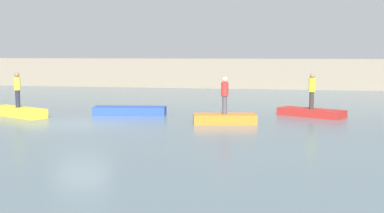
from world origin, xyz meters
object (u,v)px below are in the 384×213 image
person_yellow_shirt (17,88)px  rowboat_blue (130,111)px  rowboat_red (311,113)px  rowboat_orange (225,119)px  person_hiviz_shirt (312,89)px  rowboat_yellow (18,112)px  person_red_shirt (225,93)px

person_yellow_shirt → rowboat_blue: bearing=18.4°
rowboat_blue → person_yellow_shirt: person_yellow_shirt is taller
rowboat_blue → rowboat_red: size_ratio=1.12×
rowboat_orange → rowboat_red: rowboat_orange is taller
person_yellow_shirt → person_hiviz_shirt: (14.25, 2.88, -0.08)m
rowboat_yellow → rowboat_blue: 5.50m
rowboat_yellow → rowboat_red: size_ratio=1.09×
person_yellow_shirt → rowboat_orange: bearing=-2.3°
rowboat_red → person_hiviz_shirt: (0.00, 0.00, 1.16)m
rowboat_yellow → rowboat_blue: bearing=44.9°
rowboat_yellow → person_hiviz_shirt: bearing=37.8°
rowboat_yellow → person_red_shirt: bearing=24.2°
rowboat_yellow → person_hiviz_shirt: person_hiviz_shirt is taller
rowboat_blue → person_hiviz_shirt: bearing=-1.0°
rowboat_yellow → person_red_shirt: size_ratio=2.12×
rowboat_yellow → person_hiviz_shirt: (14.25, 2.88, 1.12)m
rowboat_yellow → rowboat_red: bearing=37.8°
person_hiviz_shirt → rowboat_red: bearing=0.0°
rowboat_orange → rowboat_red: size_ratio=0.85×
person_yellow_shirt → person_hiviz_shirt: 14.54m
rowboat_yellow → rowboat_orange: (10.35, -0.41, -0.02)m
rowboat_orange → person_red_shirt: (0.00, 0.00, 1.15)m
rowboat_blue → person_hiviz_shirt: size_ratio=2.08×
rowboat_red → person_hiviz_shirt: size_ratio=1.86×
rowboat_orange → rowboat_blue: bearing=144.8°
rowboat_yellow → person_red_shirt: 10.42m
person_red_shirt → person_yellow_shirt: 10.36m
rowboat_orange → person_yellow_shirt: 10.43m
rowboat_blue → person_red_shirt: size_ratio=2.18×
rowboat_blue → rowboat_red: (9.04, 1.14, -0.02)m
rowboat_yellow → person_yellow_shirt: 1.20m
person_yellow_shirt → rowboat_red: bearing=11.4°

